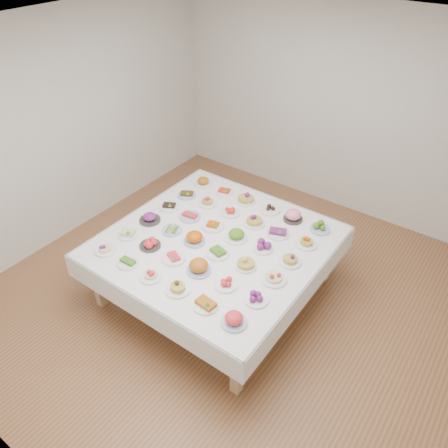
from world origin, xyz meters
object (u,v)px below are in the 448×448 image
Objects in this scene: dish_0 at (105,248)px; dish_18 at (169,205)px; display_table at (216,245)px; dish_35 at (320,227)px.

dish_18 is (-0.00, 0.99, -0.00)m from dish_0.
dish_35 reaches higher than display_table.
dish_18 is at bearing 168.10° from display_table.
display_table is 10.28× the size of dish_0.
dish_35 is at bearing 45.04° from dish_0.
dish_0 reaches higher than dish_18.
dish_0 is at bearing -134.99° from display_table.
dish_18 reaches higher than dish_35.
display_table is 9.13× the size of dish_18.
dish_18 is at bearing -158.37° from dish_35.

